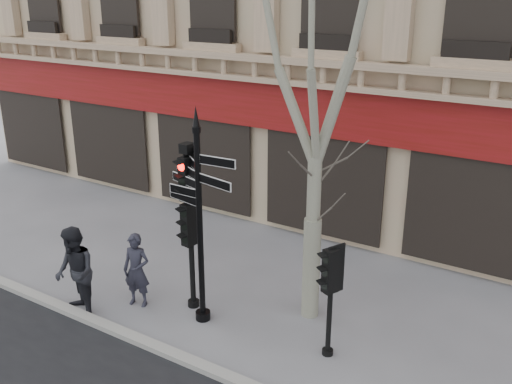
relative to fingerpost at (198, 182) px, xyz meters
The scene contains 8 objects.
ground 3.07m from the fingerpost, ahead, with size 80.00×80.00×0.00m, color slate.
kerb 3.30m from the fingerpost, 76.87° to the right, with size 80.00×0.25×0.12m, color gray.
fingerpost is the anchor object (origin of this frame).
traffic_signal_main 0.93m from the fingerpost, 148.09° to the left, with size 0.44×0.33×3.68m.
traffic_signal_secondary 3.15m from the fingerpost, ahead, with size 0.45×0.40×2.22m.
plane_tree 3.71m from the fingerpost, 36.81° to the left, with size 3.21×3.21×8.52m.
pedestrian_a 2.73m from the fingerpost, behind, with size 0.61×0.40×1.67m, color #22222E.
pedestrian_b 3.36m from the fingerpost, 151.77° to the right, with size 0.96×0.75×1.98m, color black.
Camera 1 is at (6.19, -8.23, 6.58)m, focal length 40.00 mm.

